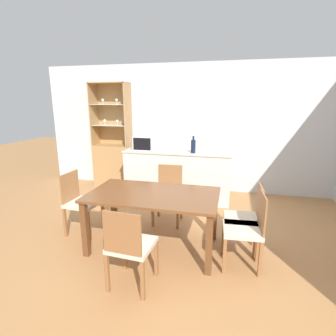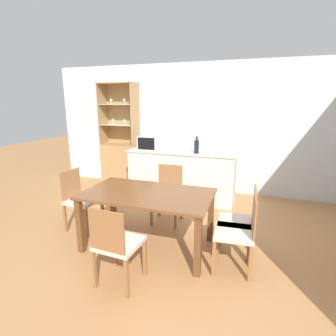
% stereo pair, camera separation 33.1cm
% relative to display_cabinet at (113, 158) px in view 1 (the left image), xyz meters
% --- Properties ---
extents(ground_plane, '(18.00, 18.00, 0.00)m').
position_rel_display_cabinet_xyz_m(ground_plane, '(1.87, -2.41, -0.62)').
color(ground_plane, '#B27A47').
extents(wall_back, '(6.80, 0.06, 2.55)m').
position_rel_display_cabinet_xyz_m(wall_back, '(1.87, 0.22, 0.65)').
color(wall_back, silver).
rests_on(wall_back, ground_plane).
extents(kitchen_counter, '(1.98, 0.57, 0.93)m').
position_rel_display_cabinet_xyz_m(kitchen_counter, '(1.53, -0.48, -0.16)').
color(kitchen_counter, silver).
rests_on(kitchen_counter, ground_plane).
extents(display_cabinet, '(0.79, 0.40, 2.18)m').
position_rel_display_cabinet_xyz_m(display_cabinet, '(0.00, 0.00, 0.00)').
color(display_cabinet, tan).
rests_on(display_cabinet, ground_plane).
extents(dining_table, '(1.58, 0.90, 0.72)m').
position_rel_display_cabinet_xyz_m(dining_table, '(1.60, -2.24, 0.00)').
color(dining_table, brown).
rests_on(dining_table, ground_plane).
extents(dining_chair_head_far, '(0.43, 0.43, 0.86)m').
position_rel_display_cabinet_xyz_m(dining_chair_head_far, '(1.60, -1.47, -0.18)').
color(dining_chair_head_far, beige).
rests_on(dining_chair_head_far, ground_plane).
extents(dining_chair_side_right_near, '(0.44, 0.44, 0.86)m').
position_rel_display_cabinet_xyz_m(dining_chair_side_right_near, '(2.70, -2.37, -0.18)').
color(dining_chair_side_right_near, beige).
rests_on(dining_chair_side_right_near, ground_plane).
extents(dining_chair_side_left_far, '(0.43, 0.43, 0.86)m').
position_rel_display_cabinet_xyz_m(dining_chair_side_left_far, '(0.49, -2.10, -0.18)').
color(dining_chair_side_left_far, beige).
rests_on(dining_chair_side_left_far, ground_plane).
extents(dining_chair_side_right_far, '(0.43, 0.43, 0.86)m').
position_rel_display_cabinet_xyz_m(dining_chair_side_right_far, '(2.70, -2.10, -0.18)').
color(dining_chair_side_right_far, beige).
rests_on(dining_chair_side_right_far, ground_plane).
extents(dining_chair_head_near, '(0.43, 0.43, 0.86)m').
position_rel_display_cabinet_xyz_m(dining_chair_head_near, '(1.60, -3.01, -0.18)').
color(dining_chair_head_near, beige).
rests_on(dining_chair_head_near, ground_plane).
extents(microwave, '(0.51, 0.39, 0.26)m').
position_rel_display_cabinet_xyz_m(microwave, '(0.98, -0.48, 0.44)').
color(microwave, silver).
rests_on(microwave, kitchen_counter).
extents(wine_bottle, '(0.08, 0.08, 0.30)m').
position_rel_display_cabinet_xyz_m(wine_bottle, '(1.84, -0.62, 0.43)').
color(wine_bottle, '#141E38').
rests_on(wine_bottle, kitchen_counter).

